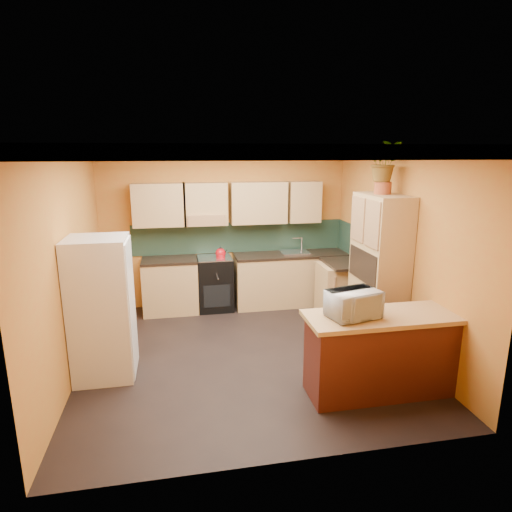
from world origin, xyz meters
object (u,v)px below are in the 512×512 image
Objects in this scene: fridge at (102,309)px; microwave at (353,304)px; base_cabinets_back at (251,282)px; breakfast_bar at (389,355)px; stove at (215,283)px; pantry at (379,272)px.

fridge reaches higher than microwave.
fridge reaches higher than base_cabinets_back.
fridge is 3.34m from breakfast_bar.
stove is 0.43× the size of pantry.
pantry is at bearing 39.84° from microwave.
microwave is at bearing -79.27° from base_cabinets_back.
stove is 3.29m from microwave.
breakfast_bar is 0.78m from microwave.
microwave is at bearing -126.43° from pantry.
base_cabinets_back is at bearing 108.82° from breakfast_bar.
fridge reaches higher than stove.
base_cabinets_back is 6.91× the size of microwave.
microwave is at bearing -68.30° from stove.
pantry is 1.49m from microwave.
stove is 3.42m from breakfast_bar.
stove reaches higher than base_cabinets_back.
pantry reaches higher than stove.
base_cabinets_back is 2.39m from pantry.
stove is 0.54× the size of fridge.
stove is 0.51× the size of breakfast_bar.
breakfast_bar is at bearing -13.72° from microwave.
breakfast_bar is at bearing -71.18° from base_cabinets_back.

